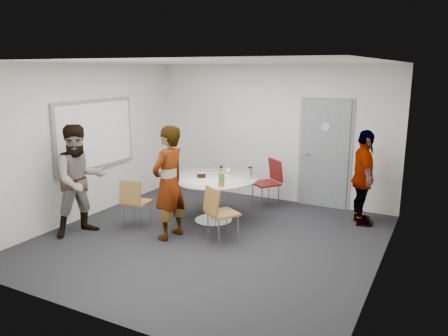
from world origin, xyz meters
The scene contains 15 objects.
floor centered at (0.00, 0.00, 0.00)m, with size 5.00×5.00×0.00m, color black.
ceiling centered at (0.00, 0.00, 2.70)m, with size 5.00×5.00×0.00m, color silver.
wall_back centered at (0.00, 2.50, 1.35)m, with size 5.00×5.00×0.00m, color silver.
wall_left centered at (-2.50, 0.00, 1.35)m, with size 5.00×5.00×0.00m, color silver.
wall_right centered at (2.50, 0.00, 1.35)m, with size 5.00×5.00×0.00m, color silver.
wall_front centered at (0.00, -2.50, 1.35)m, with size 5.00×5.00×0.00m, color silver.
door centered at (1.10, 2.48, 1.03)m, with size 1.02×0.17×2.12m.
whiteboard centered at (-2.46, 0.20, 1.45)m, with size 0.04×1.90×1.25m.
table centered at (-0.34, 0.73, 0.68)m, with size 1.52×1.52×1.08m.
chair_near_left centered at (-1.35, -0.17, 0.51)m, with size 0.45×0.48×0.84m.
chair_near_right centered at (0.16, -0.05, 0.53)m, with size 0.58×0.60×0.88m.
chair_far centered at (0.21, 1.94, 0.57)m, with size 0.64×0.65×0.93m.
person_main centered at (-0.59, -0.24, 0.89)m, with size 0.65×0.43×1.78m, color #A5C6EA.
person_left centered at (-1.95, -0.73, 0.89)m, with size 0.86×0.67×1.77m, color white.
person_right centered at (1.95, 1.80, 0.81)m, with size 0.95×0.40×1.63m, color black.
Camera 1 is at (3.17, -5.59, 2.61)m, focal length 35.00 mm.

